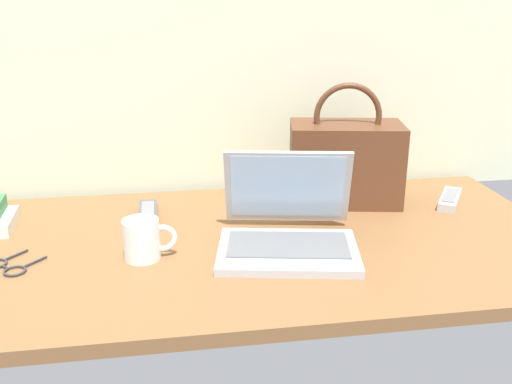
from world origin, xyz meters
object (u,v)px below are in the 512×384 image
object	(u,v)px
laptop	(288,228)
handbag	(345,161)
eyeglasses	(7,266)
remote_control_far	(148,214)
coffee_mug	(143,239)
remote_control_near	(450,199)

from	to	relation	value
laptop	handbag	size ratio (longest dim) A/B	1.07
laptop	eyeglasses	bearing A→B (deg)	-178.48
remote_control_far	handbag	world-z (taller)	handbag
coffee_mug	remote_control_far	distance (m)	0.24
laptop	remote_control_near	xyz separation A→B (m)	(0.50, 0.21, -0.03)
remote_control_near	eyeglasses	distance (m)	1.14
eyeglasses	handbag	world-z (taller)	handbag
coffee_mug	remote_control_far	world-z (taller)	coffee_mug
laptop	remote_control_far	world-z (taller)	laptop
remote_control_near	handbag	distance (m)	0.31
laptop	coffee_mug	size ratio (longest dim) A/B	3.00
coffee_mug	remote_control_far	size ratio (longest dim) A/B	0.73
remote_control_near	handbag	bearing A→B (deg)	168.28
laptop	coffee_mug	distance (m)	0.33
coffee_mug	remote_control_near	world-z (taller)	coffee_mug
coffee_mug	eyeglasses	bearing A→B (deg)	-179.19
laptop	remote_control_far	distance (m)	0.39
coffee_mug	handbag	xyz separation A→B (m)	(0.54, 0.28, 0.07)
remote_control_near	eyeglasses	xyz separation A→B (m)	(-1.12, -0.22, -0.01)
remote_control_near	handbag	world-z (taller)	handbag
coffee_mug	handbag	size ratio (longest dim) A/B	0.36
eyeglasses	coffee_mug	bearing A→B (deg)	0.81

